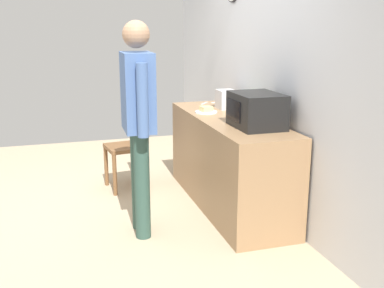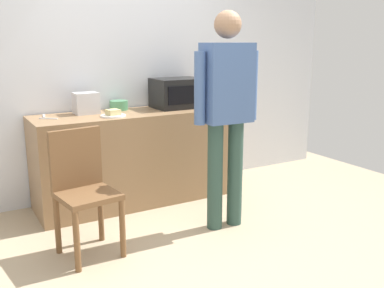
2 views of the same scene
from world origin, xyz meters
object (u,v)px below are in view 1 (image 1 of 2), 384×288
at_px(microwave, 257,110).
at_px(toaster, 226,99).
at_px(wooden_chair, 132,142).
at_px(sandwich_plate, 206,111).
at_px(spoon_utensil, 205,103).
at_px(fork_utensil, 219,102).
at_px(person_standing, 138,113).
at_px(salad_bowl, 244,109).

distance_m(microwave, toaster, 0.95).
relative_size(microwave, wooden_chair, 0.53).
xyz_separation_m(microwave, sandwich_plate, (-0.78, -0.20, -0.13)).
bearing_deg(spoon_utensil, microwave, 1.69).
distance_m(fork_utensil, person_standing, 1.69).
height_order(sandwich_plate, spoon_utensil, sandwich_plate).
bearing_deg(toaster, wooden_chair, -109.20).
bearing_deg(salad_bowl, spoon_utensil, -165.98).
relative_size(salad_bowl, person_standing, 0.10).
bearing_deg(person_standing, toaster, 127.61).
bearing_deg(microwave, spoon_utensil, -178.31).
xyz_separation_m(sandwich_plate, spoon_utensil, (-0.54, 0.16, -0.02)).
height_order(spoon_utensil, person_standing, person_standing).
height_order(sandwich_plate, salad_bowl, salad_bowl).
bearing_deg(fork_utensil, spoon_utensil, -88.76).
xyz_separation_m(salad_bowl, person_standing, (0.50, -1.16, 0.12)).
distance_m(microwave, salad_bowl, 0.62).
relative_size(microwave, salad_bowl, 2.77).
distance_m(microwave, wooden_chair, 1.65).
relative_size(fork_utensil, spoon_utensil, 1.00).
xyz_separation_m(spoon_utensil, person_standing, (1.22, -0.98, 0.16)).
bearing_deg(sandwich_plate, toaster, 120.49).
height_order(microwave, spoon_utensil, microwave).
xyz_separation_m(sandwich_plate, person_standing, (0.68, -0.82, 0.14)).
bearing_deg(wooden_chair, microwave, 34.92).
bearing_deg(sandwich_plate, fork_utensil, 148.57).
relative_size(toaster, wooden_chair, 0.23).
distance_m(sandwich_plate, person_standing, 1.08).
bearing_deg(toaster, sandwich_plate, -59.51).
bearing_deg(wooden_chair, person_standing, -6.14).
bearing_deg(sandwich_plate, salad_bowl, 61.79).
relative_size(toaster, spoon_utensil, 1.29).
bearing_deg(wooden_chair, toaster, 70.80).
xyz_separation_m(microwave, fork_utensil, (-1.32, 0.13, -0.15)).
xyz_separation_m(salad_bowl, fork_utensil, (-0.73, -0.01, -0.04)).
relative_size(microwave, person_standing, 0.28).
height_order(person_standing, wooden_chair, person_standing).
distance_m(toaster, fork_utensil, 0.40).
relative_size(toaster, fork_utensil, 1.29).
bearing_deg(microwave, fork_utensil, 174.28).
bearing_deg(spoon_utensil, person_standing, -38.74).
relative_size(spoon_utensil, wooden_chair, 0.18).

